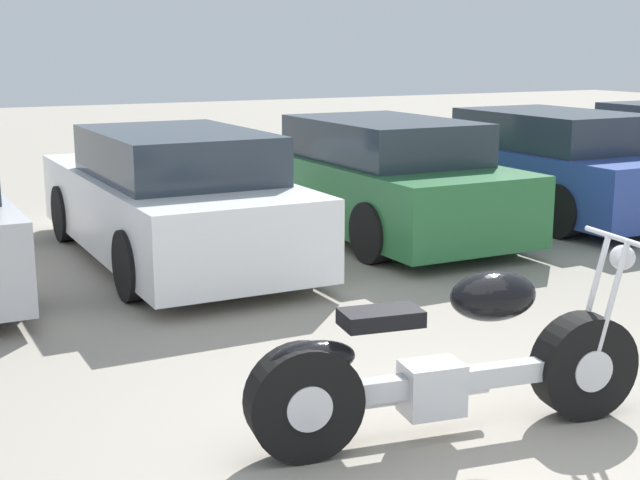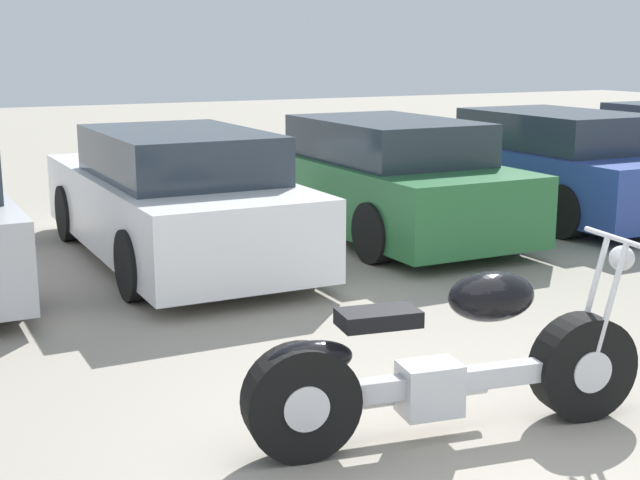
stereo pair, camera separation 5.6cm
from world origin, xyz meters
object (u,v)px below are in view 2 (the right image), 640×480
(motorcycle, at_px, (446,366))
(parked_car_green, at_px, (377,179))
(parked_car_blue, at_px, (544,166))
(parked_car_white, at_px, (174,198))

(motorcycle, bearing_deg, parked_car_green, 63.50)
(motorcycle, relative_size, parked_car_green, 0.54)
(parked_car_blue, bearing_deg, parked_car_green, -179.20)
(parked_car_white, height_order, parked_car_blue, same)
(parked_car_blue, bearing_deg, parked_car_white, -177.09)
(parked_car_blue, bearing_deg, motorcycle, -134.89)
(motorcycle, xyz_separation_m, parked_car_green, (2.54, 5.10, 0.22))
(motorcycle, relative_size, parked_car_blue, 0.54)
(motorcycle, height_order, parked_car_blue, parked_car_blue)
(parked_car_white, bearing_deg, parked_car_blue, 2.91)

